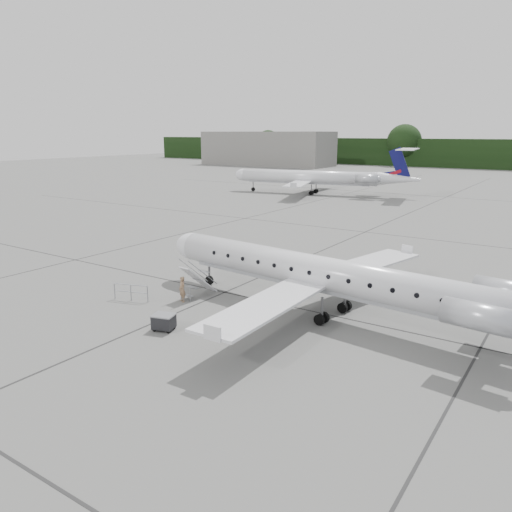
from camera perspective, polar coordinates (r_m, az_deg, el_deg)
The scene contains 8 objects.
ground at distance 26.01m, azimuth 1.30°, elevation -8.23°, with size 320.00×320.00×0.00m, color #5F5F5D.
terminal_building at distance 154.54m, azimuth 1.25°, elevation 12.18°, with size 40.00×14.00×10.00m, color slate.
main_regional_jet at distance 27.21m, azimuth 7.44°, elevation -0.07°, with size 25.60×18.44×6.57m, color silver, non-canonical shape.
airstair at distance 30.75m, azimuth -6.60°, elevation -2.76°, with size 0.85×2.38×2.06m, color silver, non-canonical shape.
passenger at distance 29.96m, azimuth -8.43°, elevation -3.79°, with size 0.56×0.37×1.54m, color #88674A.
safety_railing at distance 30.82m, azimuth -14.10°, elevation -4.09°, with size 2.20×0.08×1.00m, color gray, non-canonical shape.
baggage_cart at distance 26.02m, azimuth -10.50°, elevation -7.40°, with size 1.04×0.84×0.90m, color black, non-canonical shape.
bg_regional_left at distance 82.46m, azimuth 5.96°, elevation 9.69°, with size 28.85×20.77×7.57m, color silver, non-canonical shape.
Camera 1 is at (12.86, -20.36, 9.83)m, focal length 35.00 mm.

